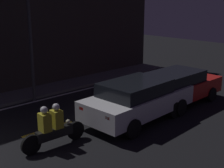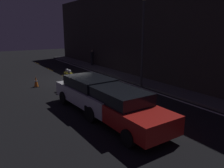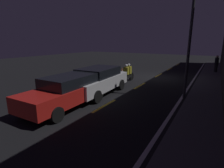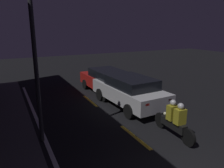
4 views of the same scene
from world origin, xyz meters
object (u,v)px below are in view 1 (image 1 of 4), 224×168
taxi_red (177,87)px  motorcycle (52,128)px  sedan_white (138,99)px  street_lamp (30,27)px

taxi_red → motorcycle: taxi_red is taller
sedan_white → street_lamp: bearing=107.6°
taxi_red → street_lamp: (-4.21, 4.54, 2.46)m
sedan_white → taxi_red: size_ratio=1.02×
motorcycle → sedan_white: bearing=-1.4°
taxi_red → motorcycle: bearing=177.5°
taxi_red → motorcycle: size_ratio=2.10×
sedan_white → motorcycle: bearing=173.5°
taxi_red → street_lamp: size_ratio=0.79×
street_lamp → sedan_white: bearing=-69.6°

